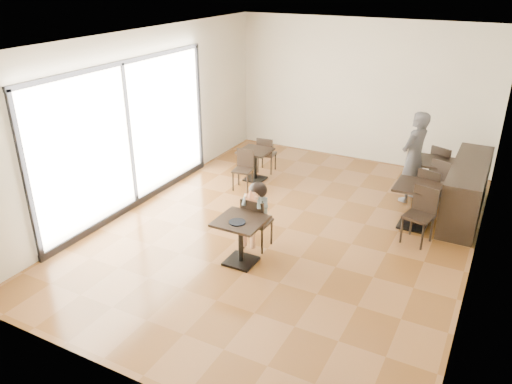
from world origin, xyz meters
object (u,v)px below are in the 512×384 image
Objects in this scene: chair_left_b at (243,171)px; chair_back_b at (434,187)px; cafe_table_back at (430,179)px; child at (257,216)px; adult_patron at (414,157)px; chair_mid_a at (431,192)px; chair_left_a at (267,154)px; chair_mid_b at (419,217)px; child_table at (241,241)px; cafe_table_left at (255,165)px; chair_back_a at (443,168)px; child_chair at (257,222)px; cafe_table_mid at (415,206)px.

chair_back_b is (3.61, 0.80, 0.06)m from chair_left_b.
child is at bearing -122.81° from cafe_table_back.
adult_patron is 1.89× the size of chair_mid_a.
chair_mid_a is at bearing 0.20° from chair_left_b.
cafe_table_back is 3.46m from chair_left_a.
child_table is at bearing -126.50° from chair_mid_b.
chair_left_a is at bearing -175.78° from cafe_table_back.
child reaches higher than chair_mid_a.
adult_patron reaches higher than cafe_table_left.
child is 1.20× the size of chair_mid_a.
adult_patron is at bearing 9.12° from cafe_table_left.
chair_mid_b is 2.47m from chair_back_a.
child_chair is 4.45m from chair_back_a.
child_chair reaches higher than child_table.
child_table is 3.30m from cafe_table_left.
chair_left_b is at bearing -145.61° from chair_back_b.
chair_mid_b is at bearing -85.38° from cafe_table_back.
child is 3.55m from chair_back_b.
adult_patron reaches higher than chair_mid_a.
adult_patron is 3.18m from chair_left_a.
chair_back_b is at bearing -76.93° from chair_mid_a.
chair_left_a is (-3.61, 0.57, -0.07)m from chair_mid_a.
adult_patron is 1.06m from chair_back_a.
chair_back_b reaches higher than chair_left_b.
child_chair is at bearing -137.94° from cafe_table_mid.
chair_mid_b reaches higher than cafe_table_left.
chair_mid_a reaches higher than chair_left_a.
chair_left_b is (-1.34, 2.47, 0.03)m from child_table.
cafe_table_mid reaches higher than cafe_table_left.
cafe_table_left is at bearing -166.88° from cafe_table_back.
chair_back_a is at bearing 59.33° from child.
adult_patron is 2.64× the size of cafe_table_left.
cafe_table_back is at bearing 89.85° from cafe_table_mid.
child_table is at bearing -66.07° from cafe_table_left.
child_chair is 0.79× the size of child.
cafe_table_left is 0.83× the size of chair_left_b.
adult_patron is at bearing -34.82° from chair_mid_a.
cafe_table_back is 0.96× the size of chair_left_a.
adult_patron is at bearing -121.18° from child_chair.
chair_mid_a is 3.65m from chair_left_a.
cafe_table_back is (0.00, 1.37, -0.00)m from cafe_table_mid.
child is 1.45× the size of cafe_table_back.
child_table is at bearing 90.00° from child_chair.
chair_mid_a is at bearing -0.30° from cafe_table_left.
cafe_table_mid is at bearing -137.94° from child_chair.
chair_mid_a is at bearing 111.74° from chair_back_a.
chair_left_a and chair_left_b have the same top height.
child reaches higher than chair_back_a.
child is 1.21× the size of chair_back_a.
chair_mid_a reaches higher than child_chair.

